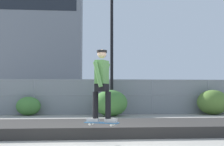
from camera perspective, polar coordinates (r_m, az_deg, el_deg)
gravel_berm at (r=8.63m, az=-2.53°, el=-10.61°), size 10.07×2.54×0.30m
skateboard at (r=6.75m, az=-2.03°, el=-9.74°), size 0.81×0.50×0.07m
skater at (r=6.72m, az=-2.01°, el=-1.56°), size 0.70×0.62×1.68m
chain_fence at (r=15.44m, az=-3.51°, el=-4.65°), size 18.73×0.06×1.85m
street_lamp at (r=15.39m, az=-0.05°, el=9.32°), size 0.44×0.44×7.59m
parked_car_near at (r=19.12m, az=-14.29°, el=-4.64°), size 4.49×2.13×1.66m
parked_car_mid at (r=19.29m, az=2.27°, el=-4.74°), size 4.54×2.23×1.66m
parked_car_far at (r=20.12m, az=17.47°, el=-4.53°), size 4.42×2.00×1.66m
library_building at (r=55.36m, az=-16.19°, el=8.34°), size 19.57×11.94×25.21m
shrub_left at (r=15.33m, az=-16.04°, el=-6.24°), size 1.22×1.00×0.94m
shrub_center at (r=14.29m, az=-0.28°, el=-5.90°), size 1.65×1.35×1.28m
shrub_right at (r=16.21m, az=19.15°, el=-5.42°), size 1.67×1.36×1.29m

